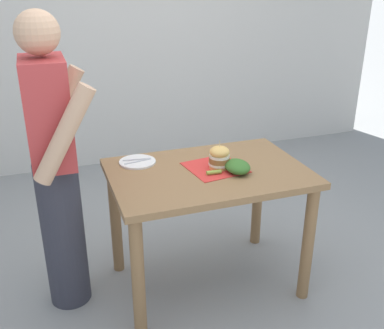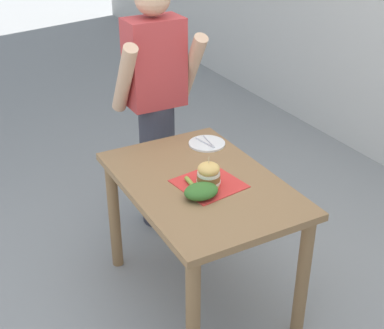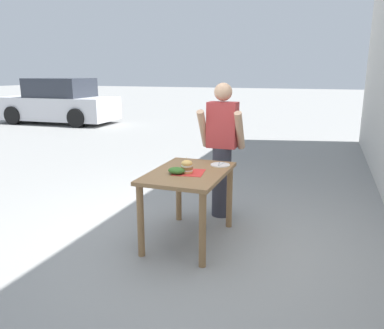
# 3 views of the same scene
# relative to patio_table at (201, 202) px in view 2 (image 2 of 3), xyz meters

# --- Properties ---
(ground_plane) EXTENTS (80.00, 80.00, 0.00)m
(ground_plane) POSITION_rel_patio_table_xyz_m (0.00, 0.00, -0.65)
(ground_plane) COLOR gray
(patio_table) EXTENTS (0.77, 1.14, 0.79)m
(patio_table) POSITION_rel_patio_table_xyz_m (0.00, 0.00, 0.00)
(patio_table) COLOR olive
(patio_table) RESTS_ON ground
(serving_paper) EXTENTS (0.35, 0.35, 0.00)m
(serving_paper) POSITION_rel_patio_table_xyz_m (0.02, -0.05, 0.14)
(serving_paper) COLOR red
(serving_paper) RESTS_ON patio_table
(sandwich) EXTENTS (0.13, 0.13, 0.17)m
(sandwich) POSITION_rel_patio_table_xyz_m (0.01, -0.07, 0.21)
(sandwich) COLOR #E5B25B
(sandwich) RESTS_ON serving_paper
(pickle_spear) EXTENTS (0.03, 0.09, 0.02)m
(pickle_spear) POSITION_rel_patio_table_xyz_m (-0.07, -0.01, 0.15)
(pickle_spear) COLOR #8EA83D
(pickle_spear) RESTS_ON serving_paper
(side_plate_with_forks) EXTENTS (0.22, 0.22, 0.02)m
(side_plate_with_forks) POSITION_rel_patio_table_xyz_m (0.24, 0.36, 0.14)
(side_plate_with_forks) COLOR white
(side_plate_with_forks) RESTS_ON patio_table
(side_salad) EXTENTS (0.18, 0.14, 0.07)m
(side_salad) POSITION_rel_patio_table_xyz_m (-0.08, -0.15, 0.17)
(side_salad) COLOR #386B28
(side_salad) RESTS_ON patio_table
(diner_across_table) EXTENTS (0.55, 0.35, 1.69)m
(diner_across_table) POSITION_rel_patio_table_xyz_m (0.13, 0.84, 0.23)
(diner_across_table) COLOR #33333D
(diner_across_table) RESTS_ON ground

